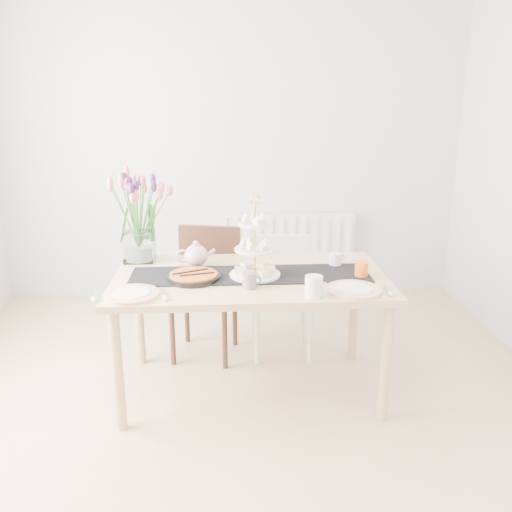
{
  "coord_description": "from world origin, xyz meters",
  "views": [
    {
      "loc": [
        -0.05,
        -2.47,
        1.78
      ],
      "look_at": [
        0.12,
        0.5,
        0.88
      ],
      "focal_mm": 38.0,
      "sensor_mm": 36.0,
      "label": 1
    }
  ],
  "objects": [
    {
      "name": "dining_table",
      "position": [
        0.09,
        0.55,
        0.67
      ],
      "size": [
        1.6,
        0.9,
        0.75
      ],
      "color": "tan",
      "rests_on": "ground"
    },
    {
      "name": "table_runner",
      "position": [
        0.09,
        0.55,
        0.75
      ],
      "size": [
        1.4,
        0.35,
        0.01
      ],
      "primitive_type": "cube",
      "color": "black",
      "rests_on": "dining_table"
    },
    {
      "name": "plate_left",
      "position": [
        -0.55,
        0.25,
        0.76
      ],
      "size": [
        0.38,
        0.38,
        0.02
      ],
      "primitive_type": "cylinder",
      "rotation": [
        0.0,
        0.0,
        0.35
      ],
      "color": "silver",
      "rests_on": "dining_table"
    },
    {
      "name": "chair_white",
      "position": [
        0.33,
        1.11,
        0.47
      ],
      "size": [
        0.41,
        0.41,
        0.82
      ],
      "rotation": [
        0.0,
        0.0,
        -0.02
      ],
      "color": "silver",
      "rests_on": "ground"
    },
    {
      "name": "mug_grey",
      "position": [
        0.08,
        0.33,
        0.79
      ],
      "size": [
        0.08,
        0.08,
        0.09
      ],
      "primitive_type": "cylinder",
      "rotation": [
        0.0,
        0.0,
        0.03
      ],
      "color": "slate",
      "rests_on": "dining_table"
    },
    {
      "name": "cream_jug",
      "position": [
        0.63,
        0.71,
        0.79
      ],
      "size": [
        0.1,
        0.1,
        0.08
      ],
      "primitive_type": "cylinder",
      "rotation": [
        0.0,
        0.0,
        0.36
      ],
      "color": "white",
      "rests_on": "dining_table"
    },
    {
      "name": "plate_right",
      "position": [
        0.64,
        0.25,
        0.76
      ],
      "size": [
        0.33,
        0.33,
        0.02
      ],
      "primitive_type": "cylinder",
      "rotation": [
        0.0,
        0.0,
        -0.13
      ],
      "color": "silver",
      "rests_on": "dining_table"
    },
    {
      "name": "mug_orange",
      "position": [
        0.74,
        0.48,
        0.8
      ],
      "size": [
        0.1,
        0.1,
        0.09
      ],
      "primitive_type": "cylinder",
      "rotation": [
        0.0,
        0.0,
        1.06
      ],
      "color": "orange",
      "rests_on": "dining_table"
    },
    {
      "name": "chair_brown",
      "position": [
        -0.19,
        1.11,
        0.52
      ],
      "size": [
        0.52,
        0.52,
        0.89
      ],
      "rotation": [
        0.0,
        0.0,
        -0.21
      ],
      "color": "#331B12",
      "rests_on": "ground"
    },
    {
      "name": "room_shell",
      "position": [
        0.0,
        0.0,
        1.3
      ],
      "size": [
        4.5,
        4.5,
        4.5
      ],
      "color": "tan",
      "rests_on": "ground"
    },
    {
      "name": "mug_white",
      "position": [
        0.41,
        0.19,
        0.81
      ],
      "size": [
        0.12,
        0.12,
        0.11
      ],
      "primitive_type": "cylinder",
      "rotation": [
        0.0,
        0.0,
        -0.44
      ],
      "color": "silver",
      "rests_on": "dining_table"
    },
    {
      "name": "cake_stand",
      "position": [
        0.12,
        0.52,
        0.87
      ],
      "size": [
        0.3,
        0.3,
        0.44
      ],
      "rotation": [
        0.0,
        0.0,
        0.07
      ],
      "color": "gold",
      "rests_on": "dining_table"
    },
    {
      "name": "radiator",
      "position": [
        0.5,
        2.19,
        0.45
      ],
      "size": [
        1.2,
        0.08,
        0.6
      ],
      "primitive_type": "cube",
      "color": "white",
      "rests_on": "room_shell"
    },
    {
      "name": "tulip_vase",
      "position": [
        -0.6,
        0.89,
        1.13
      ],
      "size": [
        0.68,
        0.68,
        0.59
      ],
      "rotation": [
        0.0,
        0.0,
        -0.33
      ],
      "color": "silver",
      "rests_on": "dining_table"
    },
    {
      "name": "tart_tin",
      "position": [
        -0.24,
        0.49,
        0.77
      ],
      "size": [
        0.31,
        0.31,
        0.04
      ],
      "rotation": [
        0.0,
        0.0,
        -0.01
      ],
      "color": "black",
      "rests_on": "dining_table"
    },
    {
      "name": "teapot",
      "position": [
        -0.23,
        0.73,
        0.82
      ],
      "size": [
        0.25,
        0.21,
        0.15
      ],
      "primitive_type": null,
      "rotation": [
        0.0,
        0.0,
        0.09
      ],
      "color": "silver",
      "rests_on": "dining_table"
    }
  ]
}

